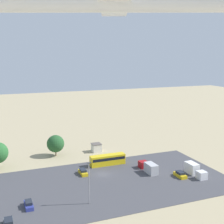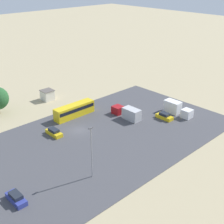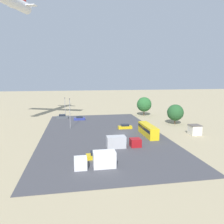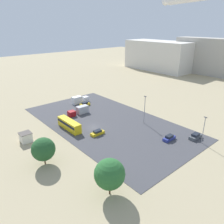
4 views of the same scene
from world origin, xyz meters
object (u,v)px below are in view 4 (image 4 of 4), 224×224
parked_car_0 (85,104)px  shed_building (26,137)px  bus (69,124)px  parked_car_1 (169,138)px  parked_truck_0 (79,111)px  parked_car_2 (97,133)px  parked_truck_1 (79,100)px  parked_car_3 (195,136)px

parked_car_0 → shed_building: bearing=114.8°
bus → parked_car_1: (26.04, 18.90, -1.05)m
shed_building → bus: bus is taller
parked_car_1 → parked_truck_0: (-35.10, -9.11, 0.65)m
parked_truck_0 → bus: bearing=132.8°
parked_car_2 → parked_truck_0: size_ratio=0.54×
bus → parked_truck_1: bearing=49.8°
shed_building → parked_truck_0: parked_truck_0 is taller
parked_car_0 → parked_truck_1: (-4.58, 0.23, 0.76)m
parked_car_2 → parked_truck_0: (-18.32, 5.17, 0.66)m
shed_building → parked_car_3: shed_building is taller
parked_car_1 → parked_car_3: 8.25m
parked_truck_1 → parked_car_1: bearing=2.7°
parked_car_1 → parked_truck_0: parked_truck_0 is taller
bus → parked_car_1: size_ratio=2.49×
bus → parked_car_0: size_ratio=2.54×
shed_building → parked_truck_1: bearing=121.3°
parked_car_0 → parked_car_1: size_ratio=0.98×
parked_truck_0 → parked_truck_1: bearing=-32.9°
parked_truck_1 → parked_car_2: bearing=-22.6°
parked_truck_0 → parked_truck_1: size_ratio=1.08×
parked_car_0 → parked_car_2: 27.25m
parked_car_0 → parked_car_2: parked_car_0 is taller
parked_car_0 → parked_car_1: parked_car_0 is taller
bus → parked_truck_1: 25.95m
shed_building → parked_car_2: 21.36m
shed_building → parked_car_1: bearing=50.4°
shed_building → bus: (1.15, 14.02, 0.31)m
shed_building → parked_car_3: size_ratio=0.72×
parked_car_1 → shed_building: bearing=50.4°
parked_car_3 → parked_truck_1: (-50.54, -8.94, 0.72)m
parked_car_2 → parked_car_0: bearing=154.1°
bus → parked_car_2: bearing=-63.5°
shed_building → parked_truck_1: 35.99m
shed_building → parked_car_0: shed_building is taller
parked_car_3 → parked_car_0: bearing=-168.7°
parked_truck_1 → bus: bearing=-40.2°
parked_car_0 → parked_car_2: size_ratio=0.95×
shed_building → parked_truck_0: size_ratio=0.39×
bus → parked_car_3: size_ratio=2.40×
parked_truck_0 → shed_building: bearing=108.4°
parked_car_2 → parked_truck_1: 31.52m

